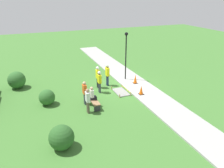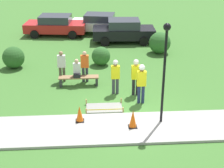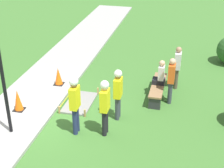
{
  "view_description": "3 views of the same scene",
  "coord_description": "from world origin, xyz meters",
  "px_view_note": "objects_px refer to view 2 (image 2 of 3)",
  "views": [
    {
      "loc": [
        -14.68,
        6.82,
        6.91
      ],
      "look_at": [
        -1.16,
        1.39,
        0.88
      ],
      "focal_mm": 35.0,
      "sensor_mm": 36.0,
      "label": 1
    },
    {
      "loc": [
        -1.53,
        -12.55,
        7.04
      ],
      "look_at": [
        -0.59,
        1.54,
        0.75
      ],
      "focal_mm": 55.0,
      "sensor_mm": 36.0,
      "label": 2
    },
    {
      "loc": [
        8.72,
        4.1,
        5.98
      ],
      "look_at": [
        -0.81,
        1.8,
        0.99
      ],
      "focal_mm": 55.0,
      "sensor_mm": 36.0,
      "label": 3
    }
  ],
  "objects_px": {
    "worker_assistant": "(115,74)",
    "parked_car_red": "(56,25)",
    "bystander_in_orange_shirt": "(85,65)",
    "parked_car_black": "(124,31)",
    "worker_supervisor": "(141,80)",
    "parked_car_white": "(100,23)",
    "lamppost_near": "(165,60)",
    "park_bench": "(79,79)",
    "bystander_in_gray_shirt": "(62,65)",
    "person_seated_on_bench": "(77,70)",
    "traffic_cone_far_patch": "(133,119)",
    "traffic_cone_near_patch": "(80,114)",
    "worker_trainee": "(136,74)"
  },
  "relations": [
    {
      "from": "worker_assistant",
      "to": "bystander_in_gray_shirt",
      "type": "relative_size",
      "value": 1.05
    },
    {
      "from": "parked_car_white",
      "to": "worker_trainee",
      "type": "bearing_deg",
      "value": -72.34
    },
    {
      "from": "person_seated_on_bench",
      "to": "parked_car_black",
      "type": "xyz_separation_m",
      "value": [
        3.02,
        7.22,
        -0.04
      ]
    },
    {
      "from": "parked_car_black",
      "to": "parked_car_white",
      "type": "distance_m",
      "value": 2.85
    },
    {
      "from": "traffic_cone_near_patch",
      "to": "bystander_in_orange_shirt",
      "type": "bearing_deg",
      "value": 87.3
    },
    {
      "from": "parked_car_white",
      "to": "parked_car_red",
      "type": "height_order",
      "value": "parked_car_red"
    },
    {
      "from": "parked_car_white",
      "to": "park_bench",
      "type": "bearing_deg",
      "value": -87.23
    },
    {
      "from": "worker_assistant",
      "to": "bystander_in_gray_shirt",
      "type": "bearing_deg",
      "value": 147.59
    },
    {
      "from": "bystander_in_orange_shirt",
      "to": "parked_car_white",
      "type": "distance_m",
      "value": 9.25
    },
    {
      "from": "park_bench",
      "to": "worker_trainee",
      "type": "height_order",
      "value": "worker_trainee"
    },
    {
      "from": "traffic_cone_far_patch",
      "to": "worker_trainee",
      "type": "distance_m",
      "value": 3.15
    },
    {
      "from": "traffic_cone_near_patch",
      "to": "park_bench",
      "type": "bearing_deg",
      "value": 91.88
    },
    {
      "from": "park_bench",
      "to": "bystander_in_gray_shirt",
      "type": "bearing_deg",
      "value": 145.71
    },
    {
      "from": "worker_trainee",
      "to": "park_bench",
      "type": "bearing_deg",
      "value": 155.01
    },
    {
      "from": "traffic_cone_near_patch",
      "to": "parked_car_white",
      "type": "height_order",
      "value": "parked_car_white"
    },
    {
      "from": "worker_supervisor",
      "to": "park_bench",
      "type": "bearing_deg",
      "value": 143.19
    },
    {
      "from": "lamppost_near",
      "to": "parked_car_white",
      "type": "xyz_separation_m",
      "value": [
        -1.99,
        13.6,
        -1.95
      ]
    },
    {
      "from": "parked_car_red",
      "to": "traffic_cone_far_patch",
      "type": "bearing_deg",
      "value": -66.73
    },
    {
      "from": "traffic_cone_near_patch",
      "to": "lamppost_near",
      "type": "distance_m",
      "value": 3.96
    },
    {
      "from": "traffic_cone_near_patch",
      "to": "person_seated_on_bench",
      "type": "height_order",
      "value": "person_seated_on_bench"
    },
    {
      "from": "person_seated_on_bench",
      "to": "worker_assistant",
      "type": "height_order",
      "value": "worker_assistant"
    },
    {
      "from": "worker_trainee",
      "to": "parked_car_black",
      "type": "height_order",
      "value": "worker_trainee"
    },
    {
      "from": "worker_assistant",
      "to": "parked_car_red",
      "type": "height_order",
      "value": "worker_assistant"
    },
    {
      "from": "bystander_in_gray_shirt",
      "to": "parked_car_black",
      "type": "relative_size",
      "value": 0.38
    },
    {
      "from": "person_seated_on_bench",
      "to": "lamppost_near",
      "type": "height_order",
      "value": "lamppost_near"
    },
    {
      "from": "person_seated_on_bench",
      "to": "worker_trainee",
      "type": "relative_size",
      "value": 0.5
    },
    {
      "from": "person_seated_on_bench",
      "to": "parked_car_white",
      "type": "relative_size",
      "value": 0.2
    },
    {
      "from": "person_seated_on_bench",
      "to": "parked_car_red",
      "type": "height_order",
      "value": "parked_car_red"
    },
    {
      "from": "bystander_in_gray_shirt",
      "to": "parked_car_red",
      "type": "xyz_separation_m",
      "value": [
        -1.03,
        8.69,
        -0.15
      ]
    },
    {
      "from": "bystander_in_orange_shirt",
      "to": "parked_car_black",
      "type": "bearing_deg",
      "value": 68.9
    },
    {
      "from": "traffic_cone_far_patch",
      "to": "worker_trainee",
      "type": "height_order",
      "value": "worker_trainee"
    },
    {
      "from": "worker_supervisor",
      "to": "bystander_in_orange_shirt",
      "type": "bearing_deg",
      "value": 134.29
    },
    {
      "from": "worker_supervisor",
      "to": "bystander_in_orange_shirt",
      "type": "relative_size",
      "value": 1.12
    },
    {
      "from": "traffic_cone_far_patch",
      "to": "lamppost_near",
      "type": "xyz_separation_m",
      "value": [
        1.18,
        0.34,
        2.25
      ]
    },
    {
      "from": "bystander_in_gray_shirt",
      "to": "parked_car_white",
      "type": "xyz_separation_m",
      "value": [
        2.21,
        9.06,
        -0.16
      ]
    },
    {
      "from": "worker_supervisor",
      "to": "parked_car_white",
      "type": "relative_size",
      "value": 0.4
    },
    {
      "from": "park_bench",
      "to": "worker_assistant",
      "type": "relative_size",
      "value": 1.16
    },
    {
      "from": "lamppost_near",
      "to": "parked_car_black",
      "type": "distance_m",
      "value": 11.4
    },
    {
      "from": "traffic_cone_far_patch",
      "to": "worker_assistant",
      "type": "bearing_deg",
      "value": 97.61
    },
    {
      "from": "person_seated_on_bench",
      "to": "traffic_cone_near_patch",
      "type": "bearing_deg",
      "value": -87.03
    },
    {
      "from": "park_bench",
      "to": "parked_car_black",
      "type": "bearing_deg",
      "value": 67.91
    },
    {
      "from": "worker_supervisor",
      "to": "bystander_in_orange_shirt",
      "type": "distance_m",
      "value": 3.57
    },
    {
      "from": "traffic_cone_near_patch",
      "to": "park_bench",
      "type": "relative_size",
      "value": 0.34
    },
    {
      "from": "worker_supervisor",
      "to": "worker_assistant",
      "type": "distance_m",
      "value": 1.49
    },
    {
      "from": "bystander_in_gray_shirt",
      "to": "traffic_cone_near_patch",
      "type": "bearing_deg",
      "value": -77.25
    },
    {
      "from": "park_bench",
      "to": "lamppost_near",
      "type": "xyz_separation_m",
      "value": [
        3.35,
        -3.96,
        2.36
      ]
    },
    {
      "from": "person_seated_on_bench",
      "to": "traffic_cone_far_patch",
      "type": "bearing_deg",
      "value": -62.65
    },
    {
      "from": "bystander_in_gray_shirt",
      "to": "lamppost_near",
      "type": "bearing_deg",
      "value": -47.17
    },
    {
      "from": "traffic_cone_far_patch",
      "to": "parked_car_white",
      "type": "distance_m",
      "value": 13.97
    },
    {
      "from": "traffic_cone_far_patch",
      "to": "parked_car_black",
      "type": "height_order",
      "value": "parked_car_black"
    }
  ]
}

